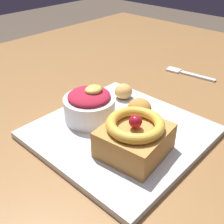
{
  "coord_description": "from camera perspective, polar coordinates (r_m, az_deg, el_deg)",
  "views": [
    {
      "loc": [
        -0.36,
        -0.34,
        1.03
      ],
      "look_at": [
        -0.06,
        -0.06,
        0.77
      ],
      "focal_mm": 44.77,
      "sensor_mm": 36.0,
      "label": 1
    }
  ],
  "objects": [
    {
      "name": "fork",
      "position": [
        0.75,
        15.08,
        7.59
      ],
      "size": [
        0.03,
        0.13,
        0.0
      ],
      "rotation": [
        0.0,
        0.0,
        1.69
      ],
      "color": "silver",
      "rests_on": "dining_table"
    },
    {
      "name": "fritter_front",
      "position": [
        0.58,
        2.34,
        4.24
      ],
      "size": [
        0.04,
        0.04,
        0.03
      ],
      "primitive_type": "ellipsoid",
      "color": "tan",
      "rests_on": "front_plate"
    },
    {
      "name": "fritter_middle",
      "position": [
        0.52,
        5.76,
        0.87
      ],
      "size": [
        0.04,
        0.04,
        0.04
      ],
      "primitive_type": "ellipsoid",
      "color": "#BC7F38",
      "rests_on": "front_plate"
    },
    {
      "name": "front_plate",
      "position": [
        0.49,
        1.71,
        -4.19
      ],
      "size": [
        0.27,
        0.27,
        0.01
      ],
      "primitive_type": "cube",
      "color": "silver",
      "rests_on": "dining_table"
    },
    {
      "name": "dining_table",
      "position": [
        0.63,
        -0.78,
        -5.61
      ],
      "size": [
        1.35,
        1.09,
        0.73
      ],
      "color": "brown",
      "rests_on": "ground_plane"
    },
    {
      "name": "berry_ramekin",
      "position": [
        0.5,
        -4.58,
        1.37
      ],
      "size": [
        0.09,
        0.09,
        0.07
      ],
      "color": "white",
      "rests_on": "front_plate"
    },
    {
      "name": "cake_slice",
      "position": [
        0.42,
        4.64,
        -5.06
      ],
      "size": [
        0.11,
        0.1,
        0.07
      ],
      "rotation": [
        0.0,
        0.0,
        0.11
      ],
      "color": "#B77F3D",
      "rests_on": "front_plate"
    }
  ]
}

